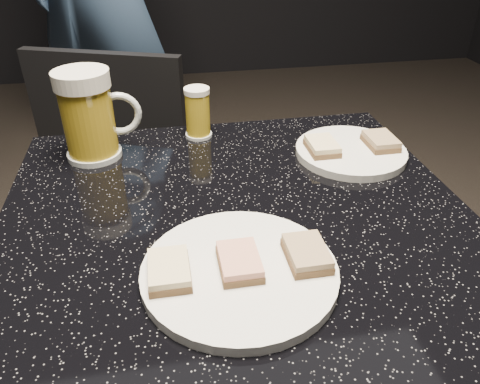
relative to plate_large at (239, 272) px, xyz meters
name	(u,v)px	position (x,y,z in m)	size (l,w,h in m)	color
plate_large	(239,272)	(0.00, 0.00, 0.00)	(0.24, 0.24, 0.01)	white
plate_small	(351,152)	(0.26, 0.28, 0.00)	(0.20, 0.20, 0.01)	white
table	(240,334)	(0.02, 0.12, -0.25)	(0.70, 0.70, 0.75)	black
beer_mug	(90,115)	(-0.20, 0.36, 0.07)	(0.14, 0.10, 0.16)	silver
beer_tumbler	(198,113)	(-0.01, 0.41, 0.04)	(0.05, 0.05, 0.10)	silver
chair	(102,214)	(-0.24, 0.55, -0.26)	(0.49, 0.49, 0.86)	black
canapes_on_plate_large	(239,262)	(0.00, 0.00, 0.02)	(0.22, 0.07, 0.02)	#4C3521
canapes_on_plate_small	(352,144)	(0.26, 0.28, 0.02)	(0.16, 0.07, 0.02)	#4C3521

